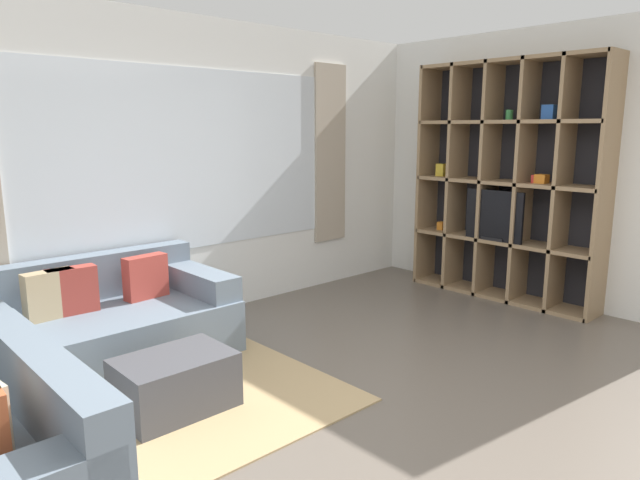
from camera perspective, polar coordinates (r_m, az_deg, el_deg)
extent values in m
plane|color=#665B51|center=(3.57, 12.61, -18.10)|extent=(16.00, 16.00, 0.00)
cube|color=white|center=(5.29, -13.24, 6.72)|extent=(6.91, 0.07, 2.70)
cube|color=white|center=(5.25, -13.06, 7.79)|extent=(3.14, 0.01, 1.60)
cube|color=#B2A38E|center=(6.29, 1.02, 8.58)|extent=(0.44, 0.03, 1.90)
cube|color=white|center=(6.34, 17.58, 7.19)|extent=(0.07, 4.02, 2.70)
cube|color=tan|center=(3.69, -20.66, -17.53)|extent=(2.95, 1.64, 0.01)
cube|color=#232328|center=(6.22, 18.94, 5.59)|extent=(0.02, 1.93, 2.39)
cube|color=#997A56|center=(5.65, 26.67, 4.51)|extent=(0.38, 0.04, 2.39)
cube|color=#997A56|center=(5.80, 23.11, 4.94)|extent=(0.38, 0.04, 2.39)
cube|color=#997A56|center=(5.97, 19.73, 5.33)|extent=(0.38, 0.04, 2.39)
cube|color=#997A56|center=(6.15, 16.54, 5.68)|extent=(0.38, 0.04, 2.39)
cube|color=#997A56|center=(6.36, 13.54, 5.99)|extent=(0.38, 0.04, 2.39)
cube|color=#997A56|center=(6.58, 10.74, 6.26)|extent=(0.38, 0.04, 2.39)
cube|color=#997A56|center=(6.27, 17.46, -5.23)|extent=(0.38, 1.93, 0.04)
cube|color=#997A56|center=(6.14, 17.77, -0.04)|extent=(0.38, 1.93, 0.04)
cube|color=#997A56|center=(6.06, 18.11, 5.51)|extent=(0.38, 1.93, 0.04)
cube|color=#997A56|center=(6.03, 18.46, 11.15)|extent=(0.38, 1.93, 0.04)
cube|color=#997A56|center=(6.07, 18.80, 16.61)|extent=(0.38, 1.93, 0.04)
cube|color=black|center=(5.97, 17.03, 2.35)|extent=(0.04, 0.62, 0.51)
cube|color=black|center=(6.03, 17.00, 0.13)|extent=(0.10, 0.24, 0.03)
cube|color=gold|center=(6.44, 12.09, 6.87)|extent=(0.10, 0.10, 0.13)
cube|color=red|center=(5.87, 21.03, 5.71)|extent=(0.11, 0.11, 0.08)
cube|color=#2856A8|center=(5.83, 21.99, 11.77)|extent=(0.11, 0.11, 0.13)
cylinder|color=#232328|center=(5.85, 21.46, 11.67)|extent=(0.06, 0.06, 0.11)
cube|color=orange|center=(6.50, 12.04, 1.40)|extent=(0.07, 0.07, 0.09)
cylinder|color=#388947|center=(6.02, 18.41, 11.79)|extent=(0.07, 0.07, 0.10)
cube|color=orange|center=(5.86, 21.29, 5.72)|extent=(0.11, 0.11, 0.09)
cube|color=slate|center=(4.56, -20.37, -9.15)|extent=(1.77, 0.99, 0.41)
cube|color=slate|center=(4.81, -22.54, -3.52)|extent=(1.77, 0.18, 0.35)
cube|color=slate|center=(4.79, -12.15, -3.95)|extent=(0.24, 0.93, 0.19)
cube|color=#AD3D33|center=(4.70, -17.03, -3.54)|extent=(0.35, 0.15, 0.34)
cube|color=#AD3D33|center=(4.49, -23.53, -4.66)|extent=(0.35, 0.14, 0.34)
cube|color=tan|center=(4.45, -25.43, -4.97)|extent=(0.35, 0.14, 0.34)
cube|color=slate|center=(2.93, -25.91, -13.08)|extent=(0.18, 1.49, 0.35)
cube|color=#47474C|center=(3.74, -14.29, -13.74)|extent=(0.68, 0.47, 0.36)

